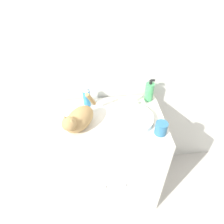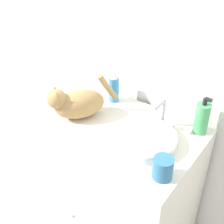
% 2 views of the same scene
% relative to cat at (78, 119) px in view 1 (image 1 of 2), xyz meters
% --- Properties ---
extents(ground_plane, '(8.00, 8.00, 0.00)m').
position_rel_cat_xyz_m(ground_plane, '(0.22, -0.24, -0.98)').
color(ground_plane, beige).
extents(wall_back, '(6.00, 0.05, 2.50)m').
position_rel_cat_xyz_m(wall_back, '(0.22, 0.34, 0.27)').
color(wall_back, silver).
rests_on(wall_back, ground_plane).
extents(vanity_cabinet, '(0.76, 0.55, 0.90)m').
position_rel_cat_xyz_m(vanity_cabinet, '(0.22, 0.03, -0.53)').
color(vanity_cabinet, silver).
rests_on(vanity_cabinet, ground_plane).
extents(sink_basin, '(0.29, 0.29, 0.04)m').
position_rel_cat_xyz_m(sink_basin, '(0.37, 0.02, -0.06)').
color(sink_basin, white).
rests_on(sink_basin, vanity_cabinet).
extents(faucet, '(0.14, 0.11, 0.15)m').
position_rel_cat_xyz_m(faucet, '(0.37, 0.17, -0.01)').
color(faucet, silver).
rests_on(faucet, vanity_cabinet).
extents(cat, '(0.26, 0.32, 0.21)m').
position_rel_cat_xyz_m(cat, '(0.00, 0.00, 0.00)').
color(cat, tan).
rests_on(cat, vanity_cabinet).
extents(soap_bottle, '(0.06, 0.06, 0.19)m').
position_rel_cat_xyz_m(soap_bottle, '(0.53, 0.24, -0.00)').
color(soap_bottle, '#4CB266').
rests_on(soap_bottle, vanity_cabinet).
extents(spray_bottle, '(0.05, 0.05, 0.17)m').
position_rel_cat_xyz_m(spray_bottle, '(0.06, 0.22, 0.00)').
color(spray_bottle, '#338CCC').
rests_on(spray_bottle, vanity_cabinet).
extents(cup, '(0.08, 0.08, 0.09)m').
position_rel_cat_xyz_m(cup, '(0.53, -0.11, -0.03)').
color(cup, teal).
rests_on(cup, vanity_cabinet).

